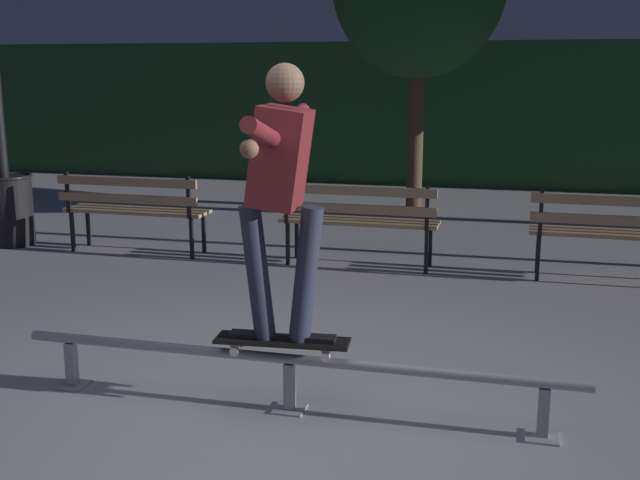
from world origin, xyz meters
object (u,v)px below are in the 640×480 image
at_px(skateboard, 282,341).
at_px(park_bench_right_center, 619,227).
at_px(park_bench_left_center, 357,215).
at_px(trash_can, 11,209).
at_px(grind_rail, 289,368).
at_px(skateboarder, 281,180).
at_px(park_bench_leftmost, 133,205).

height_order(skateboard, park_bench_right_center, park_bench_right_center).
relative_size(park_bench_left_center, park_bench_right_center, 1.00).
relative_size(park_bench_right_center, trash_can, 2.00).
relative_size(park_bench_left_center, trash_can, 2.00).
bearing_deg(park_bench_right_center, trash_can, 179.45).
bearing_deg(grind_rail, skateboarder, 179.64).
relative_size(skateboarder, trash_can, 1.95).
bearing_deg(trash_can, park_bench_right_center, -0.55).
relative_size(park_bench_leftmost, trash_can, 2.00).
bearing_deg(park_bench_left_center, park_bench_leftmost, 180.00).
bearing_deg(skateboarder, grind_rail, -0.36).
distance_m(park_bench_leftmost, trash_can, 1.56).
distance_m(park_bench_right_center, trash_can, 6.46).
bearing_deg(park_bench_leftmost, skateboard, -51.36).
bearing_deg(skateboarder, park_bench_right_center, 57.03).
bearing_deg(park_bench_leftmost, trash_can, 177.69).
bearing_deg(grind_rail, skateboard, 180.00).
xyz_separation_m(park_bench_right_center, trash_can, (-6.46, 0.06, -0.12)).
distance_m(skateboard, park_bench_right_center, 4.04).
height_order(grind_rail, park_bench_right_center, park_bench_right_center).
height_order(park_bench_left_center, trash_can, park_bench_left_center).
bearing_deg(skateboarder, park_bench_left_center, 94.34).
height_order(skateboard, trash_can, trash_can).
height_order(skateboard, park_bench_left_center, park_bench_left_center).
height_order(skateboard, park_bench_leftmost, park_bench_leftmost).
bearing_deg(skateboard, trash_can, 140.98).
bearing_deg(park_bench_left_center, trash_can, 179.11).
bearing_deg(skateboard, grind_rail, -0.00).
relative_size(grind_rail, park_bench_right_center, 2.09).
bearing_deg(park_bench_right_center, skateboarder, -122.97).
xyz_separation_m(grind_rail, trash_can, (-4.30, 3.45, 0.15)).
bearing_deg(skateboard, skateboarder, 4.69).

